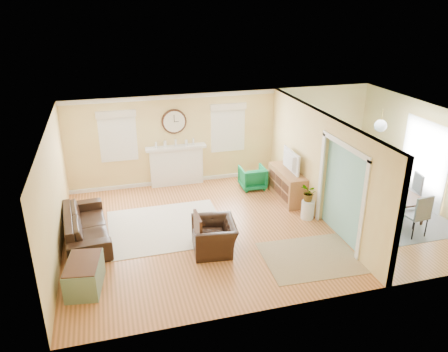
{
  "coord_description": "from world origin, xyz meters",
  "views": [
    {
      "loc": [
        -3.29,
        -8.72,
        5.07
      ],
      "look_at": [
        -0.8,
        0.3,
        1.2
      ],
      "focal_mm": 35.0,
      "sensor_mm": 36.0,
      "label": 1
    }
  ],
  "objects_px": {
    "eames_chair": "(214,236)",
    "green_chair": "(253,177)",
    "credenza": "(287,185)",
    "sofa": "(86,226)",
    "dining_table": "(388,201)"
  },
  "relations": [
    {
      "from": "eames_chair",
      "to": "green_chair",
      "type": "bearing_deg",
      "value": 153.77
    },
    {
      "from": "eames_chair",
      "to": "credenza",
      "type": "relative_size",
      "value": 0.68
    },
    {
      "from": "eames_chair",
      "to": "sofa",
      "type": "bearing_deg",
      "value": -108.23
    },
    {
      "from": "sofa",
      "to": "dining_table",
      "type": "relative_size",
      "value": 1.27
    },
    {
      "from": "green_chair",
      "to": "sofa",
      "type": "bearing_deg",
      "value": 21.64
    },
    {
      "from": "sofa",
      "to": "eames_chair",
      "type": "relative_size",
      "value": 2.23
    },
    {
      "from": "eames_chair",
      "to": "credenza",
      "type": "height_order",
      "value": "credenza"
    },
    {
      "from": "credenza",
      "to": "dining_table",
      "type": "bearing_deg",
      "value": -34.78
    },
    {
      "from": "eames_chair",
      "to": "dining_table",
      "type": "bearing_deg",
      "value": 102.96
    },
    {
      "from": "credenza",
      "to": "dining_table",
      "type": "xyz_separation_m",
      "value": [
        2.11,
        -1.46,
        -0.08
      ]
    },
    {
      "from": "dining_table",
      "to": "eames_chair",
      "type": "bearing_deg",
      "value": 94.12
    },
    {
      "from": "sofa",
      "to": "credenza",
      "type": "xyz_separation_m",
      "value": [
        5.16,
        0.78,
        0.07
      ]
    },
    {
      "from": "green_chair",
      "to": "dining_table",
      "type": "distance_m",
      "value": 3.64
    },
    {
      "from": "green_chair",
      "to": "dining_table",
      "type": "relative_size",
      "value": 0.39
    },
    {
      "from": "credenza",
      "to": "dining_table",
      "type": "relative_size",
      "value": 0.84
    }
  ]
}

